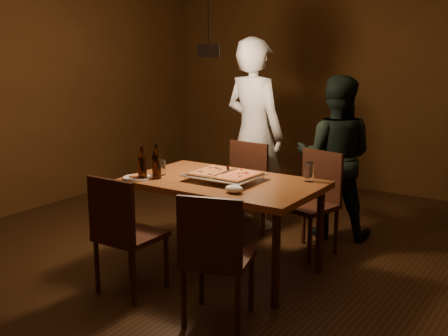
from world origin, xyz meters
The scene contains 19 objects.
room_shell centered at (0.00, 0.00, 1.40)m, with size 6.00×6.00×6.00m.
dining_table centered at (0.25, -0.15, 0.68)m, with size 1.50×0.90×0.75m.
chair_far_left centered at (-0.07, 0.65, 0.54)m, with size 0.44×0.44×0.49m.
chair_far_right centered at (0.68, 0.63, 0.54)m, with size 0.51×0.51×0.49m.
chair_near_left centered at (-0.10, -0.95, 0.54)m, with size 0.42×0.42×0.49m.
chair_near_right centered at (0.71, -0.96, 0.54)m, with size 0.53×0.53×0.49m.
pizza_tray centered at (0.25, -0.14, 0.77)m, with size 0.55×0.45×0.05m, color silver.
pizza_meat centered at (0.12, -0.15, 0.81)m, with size 0.24×0.38×0.02m, color maroon.
pizza_cheese centered at (0.38, -0.15, 0.81)m, with size 0.24×0.38×0.02m, color gold.
spatula centered at (0.26, -0.12, 0.81)m, with size 0.09×0.24×0.04m, color silver, non-canonical shape.
beer_bottle_a centered at (-0.30, -0.50, 0.88)m, with size 0.07×0.07×0.27m.
beer_bottle_b centered at (-0.24, -0.40, 0.89)m, with size 0.07×0.07×0.28m.
water_glass_left centered at (-0.29, -0.28, 0.81)m, with size 0.08×0.08×0.12m, color silver.
water_glass_right centered at (0.82, 0.19, 0.83)m, with size 0.07×0.07×0.15m, color silver.
plate_slice centered at (-0.36, -0.49, 0.76)m, with size 0.23×0.23×0.03m.
napkin centered at (0.52, -0.43, 0.78)m, with size 0.14×0.10×0.06m, color white.
diner_white centered at (-0.15, 0.99, 0.93)m, with size 0.68×0.45×1.87m, color silver.
diner_dark centered at (0.65, 1.14, 0.76)m, with size 0.74×0.58×1.53m, color black.
pendant_lamp centered at (0.00, 0.00, 1.76)m, with size 0.18×0.18×1.10m.
Camera 1 is at (2.61, -3.75, 1.80)m, focal length 45.00 mm.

